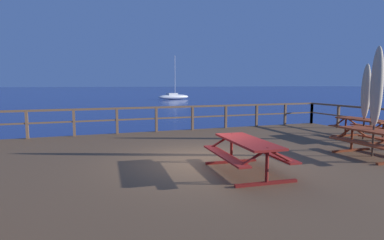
% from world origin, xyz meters
% --- Properties ---
extents(ground_plane, '(600.00, 600.00, 0.00)m').
position_xyz_m(ground_plane, '(0.00, 0.00, 0.00)').
color(ground_plane, navy).
extents(wooden_deck, '(16.85, 10.88, 0.67)m').
position_xyz_m(wooden_deck, '(0.00, 0.00, 0.34)').
color(wooden_deck, brown).
rests_on(wooden_deck, ground).
extents(railing_waterside_far, '(16.65, 0.10, 1.09)m').
position_xyz_m(railing_waterside_far, '(0.00, 5.29, 1.42)').
color(railing_waterside_far, brown).
rests_on(railing_waterside_far, wooden_deck).
extents(picnic_table_mid_centre, '(1.46, 1.91, 0.78)m').
position_xyz_m(picnic_table_mid_centre, '(4.68, -1.30, 1.23)').
color(picnic_table_mid_centre, '#993819').
rests_on(picnic_table_mid_centre, wooden_deck).
extents(picnic_table_front_right, '(1.43, 1.96, 0.78)m').
position_xyz_m(picnic_table_front_right, '(6.75, 0.83, 1.23)').
color(picnic_table_front_right, '#993819').
rests_on(picnic_table_front_right, wooden_deck).
extents(picnic_table_mid_left, '(1.56, 2.30, 0.78)m').
position_xyz_m(picnic_table_mid_left, '(0.52, -1.47, 1.24)').
color(picnic_table_mid_left, maroon).
rests_on(picnic_table_mid_left, wooden_deck).
extents(patio_umbrella_tall_back_left, '(0.32, 0.32, 3.09)m').
position_xyz_m(patio_umbrella_tall_back_left, '(4.71, -1.27, 2.64)').
color(patio_umbrella_tall_back_left, '#4C3828').
rests_on(patio_umbrella_tall_back_left, wooden_deck).
extents(patio_umbrella_tall_mid_right, '(0.32, 0.32, 2.78)m').
position_xyz_m(patio_umbrella_tall_mid_right, '(6.79, 0.85, 2.44)').
color(patio_umbrella_tall_mid_right, '#4C3828').
rests_on(patio_umbrella_tall_mid_right, wooden_deck).
extents(sailboat_distant, '(6.22, 2.91, 7.72)m').
position_xyz_m(sailboat_distant, '(12.60, 44.98, 0.51)').
color(sailboat_distant, white).
rests_on(sailboat_distant, ground).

